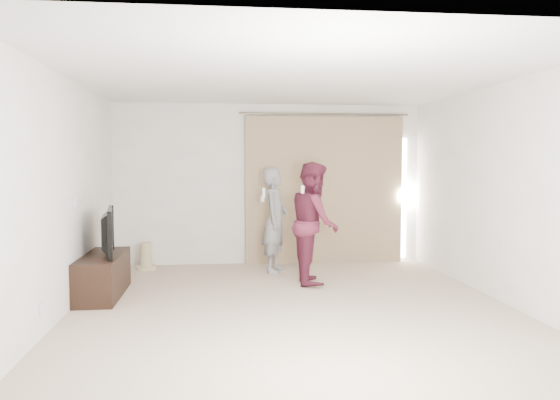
% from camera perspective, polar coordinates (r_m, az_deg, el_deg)
% --- Properties ---
extents(floor, '(5.50, 5.50, 0.00)m').
position_cam_1_polar(floor, '(6.40, 1.26, -11.05)').
color(floor, '#C4AC93').
rests_on(floor, ground).
extents(wall_back, '(5.00, 0.04, 2.60)m').
position_cam_1_polar(wall_back, '(8.92, -1.12, 1.67)').
color(wall_back, silver).
rests_on(wall_back, ground).
extents(wall_left, '(0.04, 5.50, 2.60)m').
position_cam_1_polar(wall_left, '(6.36, -21.65, 0.44)').
color(wall_left, silver).
rests_on(wall_left, ground).
extents(ceiling, '(5.00, 5.50, 0.01)m').
position_cam_1_polar(ceiling, '(6.25, 1.30, 12.61)').
color(ceiling, silver).
rests_on(ceiling, wall_back).
extents(curtain, '(2.80, 0.11, 2.46)m').
position_cam_1_polar(curtain, '(8.99, 4.73, 1.06)').
color(curtain, '#94805A').
rests_on(curtain, ground).
extents(tv_console, '(0.46, 1.33, 0.51)m').
position_cam_1_polar(tv_console, '(7.18, -18.00, -7.50)').
color(tv_console, black).
rests_on(tv_console, ground).
extents(tv, '(0.29, 1.02, 0.58)m').
position_cam_1_polar(tv, '(7.09, -18.10, -3.16)').
color(tv, black).
rests_on(tv, tv_console).
extents(scratching_post, '(0.32, 0.32, 0.42)m').
position_cam_1_polar(scratching_post, '(8.73, -13.84, -5.96)').
color(scratching_post, '#C3B285').
rests_on(scratching_post, ground).
extents(person_man, '(0.55, 0.67, 1.58)m').
position_cam_1_polar(person_man, '(8.22, -0.52, -2.11)').
color(person_man, slate).
rests_on(person_man, ground).
extents(person_woman, '(0.68, 0.85, 1.66)m').
position_cam_1_polar(person_woman, '(7.49, 3.60, -2.38)').
color(person_woman, '#531A2B').
rests_on(person_woman, ground).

